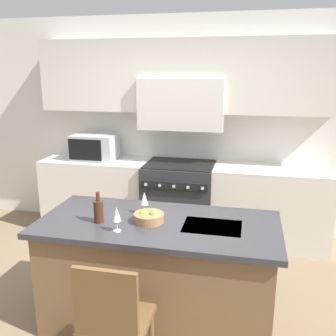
% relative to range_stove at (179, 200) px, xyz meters
% --- Properties ---
extents(ground_plane, '(10.00, 10.00, 0.00)m').
position_rel_range_stove_xyz_m(ground_plane, '(0.00, -1.82, -0.47)').
color(ground_plane, '#7A664C').
extents(back_cabinetry, '(10.00, 0.46, 2.70)m').
position_rel_range_stove_xyz_m(back_cabinetry, '(0.00, 0.27, 1.12)').
color(back_cabinetry, silver).
rests_on(back_cabinetry, ground_plane).
extents(back_counter, '(3.52, 0.62, 0.94)m').
position_rel_range_stove_xyz_m(back_counter, '(-0.00, 0.02, -0.00)').
color(back_counter, silver).
rests_on(back_counter, ground_plane).
extents(range_stove, '(0.84, 0.70, 0.94)m').
position_rel_range_stove_xyz_m(range_stove, '(0.00, 0.00, 0.00)').
color(range_stove, '#2D2D33').
rests_on(range_stove, ground_plane).
extents(microwave, '(0.55, 0.38, 0.32)m').
position_rel_range_stove_xyz_m(microwave, '(-1.10, 0.02, 0.62)').
color(microwave, '#B7B7BC').
rests_on(microwave, back_counter).
extents(kitchen_island, '(1.89, 0.88, 0.90)m').
position_rel_range_stove_xyz_m(kitchen_island, '(0.15, -1.68, -0.02)').
color(kitchen_island, brown).
rests_on(kitchen_island, ground_plane).
extents(island_chair, '(0.42, 0.40, 0.95)m').
position_rel_range_stove_xyz_m(island_chair, '(0.05, -2.45, 0.08)').
color(island_chair, brown).
rests_on(island_chair, ground_plane).
extents(wine_bottle, '(0.08, 0.08, 0.25)m').
position_rel_range_stove_xyz_m(wine_bottle, '(-0.30, -1.79, 0.52)').
color(wine_bottle, '#422314').
rests_on(wine_bottle, kitchen_island).
extents(wine_glass_near, '(0.06, 0.06, 0.19)m').
position_rel_range_stove_xyz_m(wine_glass_near, '(-0.10, -1.92, 0.55)').
color(wine_glass_near, white).
rests_on(wine_glass_near, kitchen_island).
extents(wine_glass_far, '(0.06, 0.06, 0.19)m').
position_rel_range_stove_xyz_m(wine_glass_far, '(0.00, -1.55, 0.55)').
color(wine_glass_far, white).
rests_on(wine_glass_far, kitchen_island).
extents(fruit_bowl, '(0.24, 0.24, 0.10)m').
position_rel_range_stove_xyz_m(fruit_bowl, '(0.08, -1.70, 0.47)').
color(fruit_bowl, '#996B47').
rests_on(fruit_bowl, kitchen_island).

